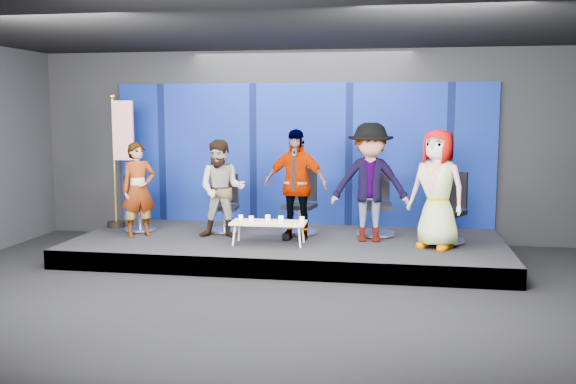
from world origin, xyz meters
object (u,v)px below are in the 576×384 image
mug_e (302,219)px  flag_stand (120,157)px  chair_c (300,212)px  panelist_d (370,183)px  chair_d (376,213)px  panelist_e (437,189)px  mug_d (281,219)px  chair_a (139,213)px  mug_c (268,218)px  panelist_c (295,185)px  panelist_b (222,189)px  chair_b (225,213)px  chair_e (447,219)px  mug_a (241,217)px  panelist_a (139,190)px  coffee_table (269,223)px

mug_e → flag_stand: bearing=164.2°
chair_c → panelist_d: panelist_d is taller
chair_d → panelist_e: 1.39m
panelist_d → mug_d: (-1.36, -0.54, -0.54)m
mug_d → chair_c: bearing=81.1°
chair_a → panelist_e: (5.07, -0.59, 0.59)m
mug_d → flag_stand: 3.39m
mug_c → mug_e: size_ratio=1.08×
mug_c → panelist_c: bearing=46.5°
panelist_b → panelist_e: bearing=-7.3°
chair_b → chair_e: chair_e is taller
mug_e → panelist_e: bearing=3.6°
panelist_b → chair_e: bearing=0.2°
panelist_e → mug_a: (-3.06, -0.10, -0.51)m
panelist_a → panelist_c: size_ratio=0.87×
panelist_a → chair_e: bearing=-35.6°
mug_a → mug_e: 1.00m
chair_c → panelist_e: 2.44m
mug_d → mug_a: bearing=173.0°
chair_c → mug_d: 1.02m
chair_d → panelist_e: bearing=-47.0°
panelist_a → chair_e: 5.09m
panelist_b → mug_c: bearing=-24.5°
flag_stand → panelist_e: bearing=-7.8°
panelist_b → mug_c: 0.98m
mug_c → flag_stand: (-2.88, 0.93, 0.86)m
panelist_d → chair_e: 1.37m
chair_e → mug_e: (-2.26, -0.60, 0.04)m
mug_a → mug_c: 0.44m
chair_d → mug_e: bearing=-143.1°
chair_b → mug_d: (1.16, -0.92, 0.08)m
panelist_b → panelist_e: panelist_e is taller
coffee_table → mug_d: mug_d is taller
chair_d → coffee_table: size_ratio=0.99×
panelist_d → panelist_e: panelist_d is taller
chair_b → chair_d: chair_d is taller
mug_e → flag_stand: size_ratio=0.04×
mug_a → panelist_a: bearing=172.7°
panelist_a → mug_c: size_ratio=16.51×
chair_a → chair_b: (1.52, 0.15, 0.01)m
chair_b → mug_a: 0.97m
chair_b → chair_d: (2.59, 0.13, 0.06)m
chair_a → chair_d: chair_d is taller
chair_a → mug_a: size_ratio=11.32×
chair_a → panelist_a: (0.20, -0.46, 0.47)m
chair_c → coffee_table: size_ratio=0.94×
chair_a → mug_d: size_ratio=9.55×
mug_e → panelist_c: bearing=111.8°
coffee_table → flag_stand: bearing=161.0°
panelist_c → panelist_e: bearing=0.8°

